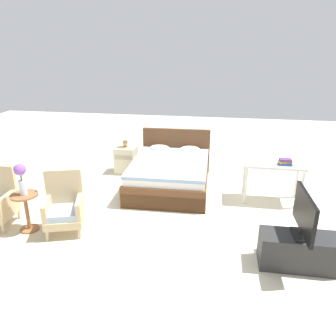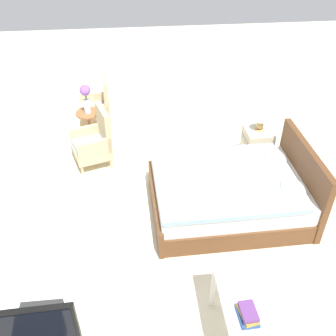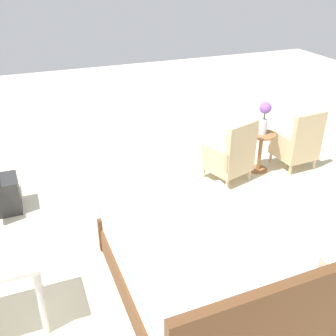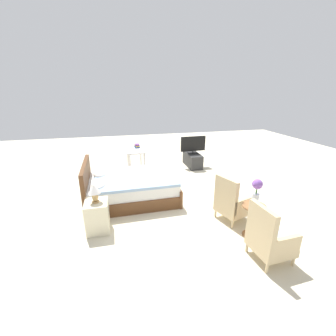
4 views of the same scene
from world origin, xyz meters
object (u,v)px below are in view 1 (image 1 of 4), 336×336
Objects in this scene: side_table at (26,208)px; vanity_desk at (273,169)px; bed at (171,173)px; tv_stand at (298,251)px; armchair_by_window_right at (64,207)px; flower_vase at (21,176)px; tv_flatscreen at (304,215)px; book_stack at (285,162)px; table_lamp at (125,138)px; nightstand at (126,160)px.

side_table is 0.57× the size of vanity_desk.
bed is 2.13× the size of tv_stand.
flower_vase reaches higher than armchair_by_window_right.
flower_vase is (-1.88, -1.97, 0.59)m from bed.
bed is 3.42× the size of side_table.
tv_flatscreen is at bearing -3.80° from flower_vase.
bed is at bearing 168.86° from book_stack.
side_table is 2.77m from table_lamp.
flower_vase is (-0.56, -0.11, 0.52)m from armchair_by_window_right.
table_lamp is (0.78, 2.62, -0.10)m from flower_vase.
flower_vase is 0.83× the size of nightstand.
armchair_by_window_right reaches higher than table_lamp.
armchair_by_window_right is 3.33m from tv_stand.
tv_flatscreen is (0.00, 0.00, 0.52)m from tv_stand.
nightstand is 0.50m from table_lamp.
armchair_by_window_right is 2.79× the size of table_lamp.
flower_vase is 4.12m from vanity_desk.
tv_flatscreen reaches higher than side_table.
tv_flatscreen is (1.99, -2.22, 0.44)m from bed.
side_table is 1.81× the size of table_lamp.
armchair_by_window_right is at bearing 10.83° from flower_vase.
side_table reaches higher than tv_stand.
armchair_by_window_right is 3.57m from vanity_desk.
flower_vase is at bearing 176.20° from tv_flatscreen.
armchair_by_window_right is 3.35m from tv_flatscreen.
tv_flatscreen is (3.09, -2.88, -0.05)m from table_lamp.
book_stack is (3.16, -1.06, 0.49)m from nightstand.
table_lamp is (-1.10, 0.65, 0.49)m from bed.
bed is at bearing -30.64° from nightstand.
tv_flatscreen reaches higher than bed.
armchair_by_window_right is at bearing -95.16° from nightstand.
bed is 2.22× the size of armchair_by_window_right.
tv_stand is (3.87, -0.26, -0.15)m from side_table.
vanity_desk is (2.99, -0.98, 0.33)m from nightstand.
vanity_desk is at bearing 92.88° from tv_stand.
flower_vase is 3.88m from tv_flatscreen.
table_lamp is at bearing 90.00° from nightstand.
tv_flatscreen reaches higher than armchair_by_window_right.
nightstand is at bearing 161.49° from book_stack.
book_stack is (2.05, -0.40, 0.48)m from bed.
vanity_desk is at bearing 25.49° from armchair_by_window_right.
vanity_desk reaches higher than tv_stand.
armchair_by_window_right is at bearing 10.83° from side_table.
flower_vase reaches higher than vanity_desk.
book_stack reaches higher than vanity_desk.
flower_vase is at bearing -106.62° from table_lamp.
tv_flatscreen is at bearing -42.99° from nightstand.
armchair_by_window_right is 0.57m from side_table.
tv_flatscreen reaches higher than tv_stand.
flower_vase is 1.45× the size of table_lamp.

